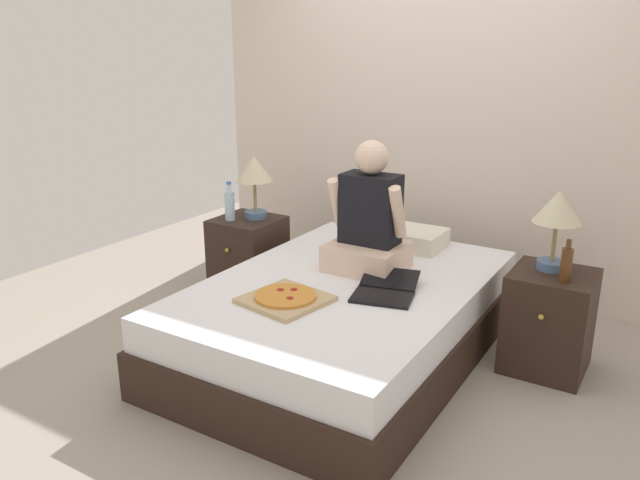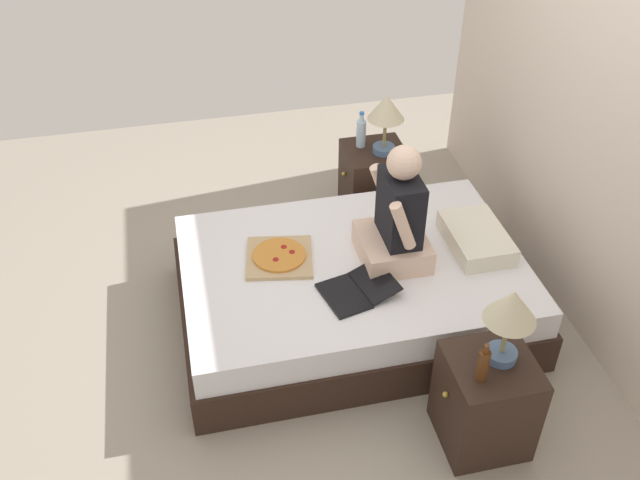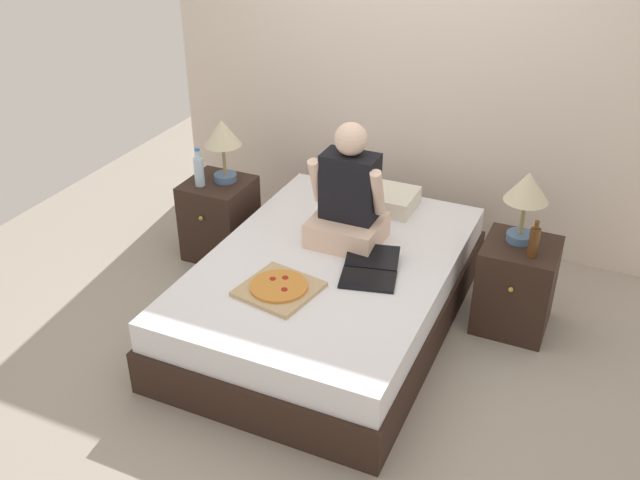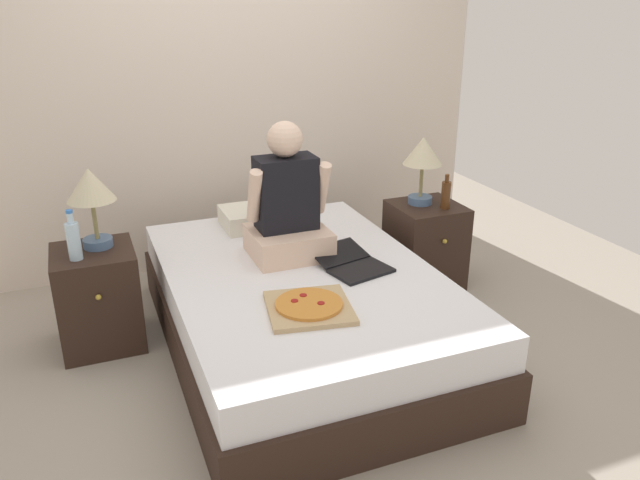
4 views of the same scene
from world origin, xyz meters
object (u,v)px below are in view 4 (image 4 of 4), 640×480
object	(u,v)px
lamp_on_right_nightstand	(423,156)
beer_bottle	(446,194)
bed	(302,309)
nightstand_left	(99,298)
pizza_box	(309,307)
nightstand_right	(425,245)
laptop	(353,265)
lamp_on_left_nightstand	(91,191)
water_bottle	(74,240)
person_seated	(287,208)

from	to	relation	value
lamp_on_right_nightstand	beer_bottle	xyz separation A→B (m)	(0.10, -0.15, -0.23)
bed	nightstand_left	xyz separation A→B (m)	(-1.06, 0.44, 0.06)
pizza_box	nightstand_right	bearing A→B (deg)	36.72
bed	laptop	bearing A→B (deg)	-13.43
lamp_on_left_nightstand	nightstand_right	world-z (taller)	lamp_on_left_nightstand
nightstand_right	laptop	bearing A→B (deg)	-146.55
lamp_on_right_nightstand	laptop	xyz separation A→B (m)	(-0.75, -0.56, -0.42)
lamp_on_left_nightstand	laptop	bearing A→B (deg)	-23.32
water_bottle	nightstand_right	size ratio (longest dim) A/B	0.48
lamp_on_right_nightstand	pizza_box	bearing A→B (deg)	-141.04
beer_bottle	laptop	size ratio (longest dim) A/B	0.48
lamp_on_left_nightstand	person_seated	world-z (taller)	person_seated
water_bottle	nightstand_right	xyz separation A→B (m)	(2.20, 0.09, -0.40)
beer_bottle	nightstand_right	bearing A→B (deg)	125.01
water_bottle	pizza_box	size ratio (longest dim) A/B	0.60
person_seated	pizza_box	xyz separation A→B (m)	(-0.13, -0.70, -0.27)
person_seated	laptop	world-z (taller)	person_seated
nightstand_left	lamp_on_right_nightstand	xyz separation A→B (m)	(2.09, 0.05, 0.61)
person_seated	laptop	bearing A→B (deg)	-50.15
water_bottle	person_seated	size ratio (longest dim) A/B	0.35
lamp_on_left_nightstand	beer_bottle	world-z (taller)	lamp_on_left_nightstand
nightstand_left	beer_bottle	xyz separation A→B (m)	(2.19, -0.10, 0.38)
lamp_on_right_nightstand	pizza_box	distance (m)	1.54
lamp_on_right_nightstand	laptop	bearing A→B (deg)	-142.98
laptop	pizza_box	bearing A→B (deg)	-137.73
nightstand_right	lamp_on_right_nightstand	size ratio (longest dim) A/B	1.28
lamp_on_left_nightstand	nightstand_left	bearing A→B (deg)	-128.63
water_bottle	laptop	world-z (taller)	water_bottle
nightstand_right	beer_bottle	bearing A→B (deg)	-54.99
bed	nightstand_left	distance (m)	1.15
water_bottle	beer_bottle	size ratio (longest dim) A/B	1.20
person_seated	pizza_box	size ratio (longest dim) A/B	1.68
nightstand_right	pizza_box	size ratio (longest dim) A/B	1.24
nightstand_left	pizza_box	distance (m)	1.30
beer_bottle	pizza_box	xyz separation A→B (m)	(-1.25, -0.78, -0.19)
bed	nightstand_left	bearing A→B (deg)	157.25
bed	lamp_on_left_nightstand	bearing A→B (deg)	154.14
person_seated	bed	bearing A→B (deg)	-92.68
bed	beer_bottle	size ratio (longest dim) A/B	9.32
lamp_on_right_nightstand	person_seated	bearing A→B (deg)	-166.94
bed	lamp_on_right_nightstand	distance (m)	1.33
nightstand_left	pizza_box	xyz separation A→B (m)	(0.94, -0.88, 0.19)
lamp_on_left_nightstand	beer_bottle	distance (m)	2.17
bed	beer_bottle	world-z (taller)	beer_bottle
bed	pizza_box	world-z (taller)	pizza_box
lamp_on_left_nightstand	pizza_box	bearing A→B (deg)	-45.99
water_bottle	beer_bottle	world-z (taller)	water_bottle
lamp_on_right_nightstand	laptop	size ratio (longest dim) A/B	0.94
lamp_on_left_nightstand	lamp_on_right_nightstand	xyz separation A→B (m)	(2.05, 0.00, 0.00)
nightstand_left	lamp_on_left_nightstand	bearing A→B (deg)	51.37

